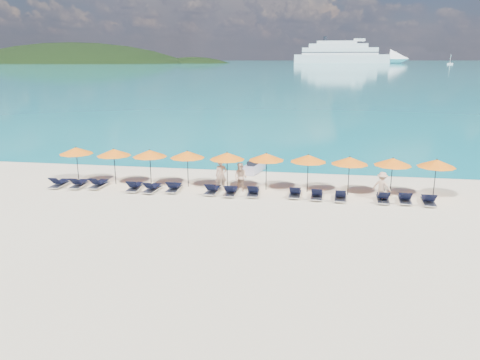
# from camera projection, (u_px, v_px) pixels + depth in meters

# --- Properties ---
(ground) EXTENTS (1400.00, 1400.00, 0.00)m
(ground) POSITION_uv_depth(u_px,v_px,m) (230.00, 219.00, 22.98)
(ground) COLOR beige
(sea) EXTENTS (1600.00, 1300.00, 0.01)m
(sea) POSITION_uv_depth(u_px,v_px,m) (316.00, 63.00, 652.74)
(sea) COLOR #1FA9B2
(sea) RESTS_ON ground
(headland_main) EXTENTS (374.00, 242.00, 126.50)m
(headland_main) POSITION_uv_depth(u_px,v_px,m) (76.00, 94.00, 594.81)
(headland_main) COLOR black
(headland_main) RESTS_ON ground
(headland_small) EXTENTS (162.00, 126.00, 85.50)m
(headland_small) POSITION_uv_depth(u_px,v_px,m) (194.00, 92.00, 589.69)
(headland_small) COLOR black
(headland_small) RESTS_ON ground
(cruise_ship) EXTENTS (139.82, 33.34, 38.55)m
(cruise_ship) POSITION_uv_depth(u_px,v_px,m) (352.00, 55.00, 579.44)
(cruise_ship) COLOR white
(cruise_ship) RESTS_ON ground
(sailboat_near) EXTENTS (5.84, 1.95, 10.70)m
(sailboat_near) POSITION_uv_depth(u_px,v_px,m) (450.00, 63.00, 482.61)
(sailboat_near) COLOR white
(sailboat_near) RESTS_ON ground
(jetski) EXTENTS (1.41, 2.48, 0.83)m
(jetski) POSITION_uv_depth(u_px,v_px,m) (254.00, 167.00, 32.19)
(jetski) COLOR #AEA9C2
(jetski) RESTS_ON ground
(beachgoer_a) EXTENTS (0.82, 0.69, 1.90)m
(beachgoer_a) POSITION_uv_depth(u_px,v_px,m) (221.00, 175.00, 27.57)
(beachgoer_a) COLOR tan
(beachgoer_a) RESTS_ON ground
(beachgoer_b) EXTENTS (0.95, 0.75, 1.72)m
(beachgoer_b) POSITION_uv_depth(u_px,v_px,m) (241.00, 177.00, 27.47)
(beachgoer_b) COLOR tan
(beachgoer_b) RESTS_ON ground
(beachgoer_c) EXTENTS (1.14, 0.90, 1.60)m
(beachgoer_c) POSITION_uv_depth(u_px,v_px,m) (382.00, 186.00, 25.81)
(beachgoer_c) COLOR tan
(beachgoer_c) RESTS_ON ground
(umbrella_0) EXTENTS (2.10, 2.10, 2.28)m
(umbrella_0) POSITION_uv_depth(u_px,v_px,m) (76.00, 151.00, 29.32)
(umbrella_0) COLOR black
(umbrella_0) RESTS_ON ground
(umbrella_1) EXTENTS (2.10, 2.10, 2.28)m
(umbrella_1) POSITION_uv_depth(u_px,v_px,m) (114.00, 152.00, 28.78)
(umbrella_1) COLOR black
(umbrella_1) RESTS_ON ground
(umbrella_2) EXTENTS (2.10, 2.10, 2.28)m
(umbrella_2) POSITION_uv_depth(u_px,v_px,m) (150.00, 153.00, 28.48)
(umbrella_2) COLOR black
(umbrella_2) RESTS_ON ground
(umbrella_3) EXTENTS (2.10, 2.10, 2.28)m
(umbrella_3) POSITION_uv_depth(u_px,v_px,m) (187.00, 154.00, 28.18)
(umbrella_3) COLOR black
(umbrella_3) RESTS_ON ground
(umbrella_4) EXTENTS (2.10, 2.10, 2.28)m
(umbrella_4) POSITION_uv_depth(u_px,v_px,m) (227.00, 156.00, 27.73)
(umbrella_4) COLOR black
(umbrella_4) RESTS_ON ground
(umbrella_5) EXTENTS (2.10, 2.10, 2.28)m
(umbrella_5) POSITION_uv_depth(u_px,v_px,m) (266.00, 157.00, 27.51)
(umbrella_5) COLOR black
(umbrella_5) RESTS_ON ground
(umbrella_6) EXTENTS (2.10, 2.10, 2.28)m
(umbrella_6) POSITION_uv_depth(u_px,v_px,m) (308.00, 158.00, 27.10)
(umbrella_6) COLOR black
(umbrella_6) RESTS_ON ground
(umbrella_7) EXTENTS (2.10, 2.10, 2.28)m
(umbrella_7) POSITION_uv_depth(u_px,v_px,m) (350.00, 161.00, 26.51)
(umbrella_7) COLOR black
(umbrella_7) RESTS_ON ground
(umbrella_8) EXTENTS (2.10, 2.10, 2.28)m
(umbrella_8) POSITION_uv_depth(u_px,v_px,m) (393.00, 162.00, 26.21)
(umbrella_8) COLOR black
(umbrella_8) RESTS_ON ground
(umbrella_9) EXTENTS (2.10, 2.10, 2.28)m
(umbrella_9) POSITION_uv_depth(u_px,v_px,m) (437.00, 163.00, 25.85)
(umbrella_9) COLOR black
(umbrella_9) RESTS_ON ground
(lounger_0) EXTENTS (0.63, 1.71, 0.66)m
(lounger_0) POSITION_uv_depth(u_px,v_px,m) (60.00, 183.00, 28.58)
(lounger_0) COLOR silver
(lounger_0) RESTS_ON ground
(lounger_1) EXTENTS (0.70, 1.73, 0.66)m
(lounger_1) POSITION_uv_depth(u_px,v_px,m) (79.00, 184.00, 28.47)
(lounger_1) COLOR silver
(lounger_1) RESTS_ON ground
(lounger_2) EXTENTS (0.67, 1.72, 0.66)m
(lounger_2) POSITION_uv_depth(u_px,v_px,m) (99.00, 184.00, 28.43)
(lounger_2) COLOR silver
(lounger_2) RESTS_ON ground
(lounger_3) EXTENTS (0.75, 1.74, 0.66)m
(lounger_3) POSITION_uv_depth(u_px,v_px,m) (135.00, 187.00, 27.82)
(lounger_3) COLOR silver
(lounger_3) RESTS_ON ground
(lounger_4) EXTENTS (0.75, 1.74, 0.66)m
(lounger_4) POSITION_uv_depth(u_px,v_px,m) (152.00, 188.00, 27.55)
(lounger_4) COLOR silver
(lounger_4) RESTS_ON ground
(lounger_5) EXTENTS (0.64, 1.71, 0.66)m
(lounger_5) POSITION_uv_depth(u_px,v_px,m) (174.00, 187.00, 27.65)
(lounger_5) COLOR silver
(lounger_5) RESTS_ON ground
(lounger_6) EXTENTS (0.75, 1.74, 0.66)m
(lounger_6) POSITION_uv_depth(u_px,v_px,m) (213.00, 190.00, 27.20)
(lounger_6) COLOR silver
(lounger_6) RESTS_ON ground
(lounger_7) EXTENTS (0.65, 1.71, 0.66)m
(lounger_7) POSITION_uv_depth(u_px,v_px,m) (231.00, 191.00, 26.88)
(lounger_7) COLOR silver
(lounger_7) RESTS_ON ground
(lounger_8) EXTENTS (0.71, 1.73, 0.66)m
(lounger_8) POSITION_uv_depth(u_px,v_px,m) (253.00, 191.00, 26.82)
(lounger_8) COLOR silver
(lounger_8) RESTS_ON ground
(lounger_9) EXTENTS (0.67, 1.72, 0.66)m
(lounger_9) POSITION_uv_depth(u_px,v_px,m) (295.00, 193.00, 26.58)
(lounger_9) COLOR silver
(lounger_9) RESTS_ON ground
(lounger_10) EXTENTS (0.70, 1.73, 0.66)m
(lounger_10) POSITION_uv_depth(u_px,v_px,m) (317.00, 194.00, 26.24)
(lounger_10) COLOR silver
(lounger_10) RESTS_ON ground
(lounger_11) EXTENTS (0.73, 1.74, 0.66)m
(lounger_11) POSITION_uv_depth(u_px,v_px,m) (341.00, 196.00, 25.95)
(lounger_11) COLOR silver
(lounger_11) RESTS_ON ground
(lounger_12) EXTENTS (0.72, 1.73, 0.66)m
(lounger_12) POSITION_uv_depth(u_px,v_px,m) (383.00, 198.00, 25.61)
(lounger_12) COLOR silver
(lounger_12) RESTS_ON ground
(lounger_13) EXTENTS (0.74, 1.74, 0.66)m
(lounger_13) POSITION_uv_depth(u_px,v_px,m) (405.00, 198.00, 25.50)
(lounger_13) COLOR silver
(lounger_13) RESTS_ON ground
(lounger_14) EXTENTS (0.72, 1.73, 0.66)m
(lounger_14) POSITION_uv_depth(u_px,v_px,m) (429.00, 200.00, 25.19)
(lounger_14) COLOR silver
(lounger_14) RESTS_ON ground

